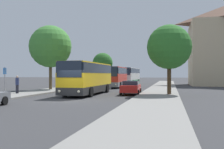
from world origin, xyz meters
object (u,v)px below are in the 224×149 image
Objects in this scene: tree_left_near at (103,63)px; tree_right_near at (169,47)px; bus_rear at (130,76)px; parked_car_right_near at (131,87)px; pedestrian_waiting_near at (17,84)px; bus_middle at (116,77)px; bus_front at (88,78)px; tree_left_far at (50,47)px; bus_stop_sign at (5,78)px.

tree_right_near is (14.16, -27.63, 0.32)m from tree_left_near.
parked_car_right_near is (4.47, -28.21, -1.09)m from bus_rear.
parked_car_right_near is at bearing 83.87° from pedestrian_waiting_near.
bus_front is at bearing -91.47° from bus_middle.
parked_car_right_near is at bearing -23.34° from tree_left_far.
pedestrian_waiting_near is at bearing 11.86° from parked_car_right_near.
bus_middle is at bearing 71.97° from bus_stop_sign.
tree_left_far reaches higher than tree_left_near.
bus_middle is 2.45× the size of parked_car_right_near.
bus_front is 8.23m from bus_stop_sign.
tree_right_near is at bearing 78.67° from pedestrian_waiting_near.
bus_rear is at bearing 90.24° from bus_front.
bus_middle is at bearing -89.30° from bus_rear.
parked_car_right_near is 11.96m from pedestrian_waiting_near.
bus_middle is at bearing 138.30° from pedestrian_waiting_near.
bus_stop_sign is at bearing 24.21° from parked_car_right_near.
tree_left_near is 0.94× the size of tree_right_near.
tree_left_near is 31.05m from tree_right_near.
tree_left_far is at bearing -93.76° from tree_left_near.
bus_front is 0.88× the size of bus_rear.
bus_rear reaches higher than bus_front.
tree_left_far is at bearing 92.39° from bus_stop_sign.
bus_rear is 31.90m from pedestrian_waiting_near.
pedestrian_waiting_near is (-6.93, -17.45, -0.67)m from bus_middle.
bus_front is at bearing 86.37° from pedestrian_waiting_near.
bus_middle is at bearing 119.81° from tree_right_near.
pedestrian_waiting_near is 0.22× the size of tree_left_far.
parked_car_right_near is 13.68m from tree_left_far.
tree_right_near reaches higher than bus_rear.
bus_front is 1.03× the size of bus_middle.
tree_left_far is at bearing -25.38° from parked_car_right_near.
bus_middle is 5.64× the size of pedestrian_waiting_near.
bus_stop_sign is (-6.55, -20.11, 0.03)m from bus_middle.
bus_middle is 12.52m from tree_left_far.
bus_middle reaches higher than bus_stop_sign.
bus_stop_sign is 0.40× the size of tree_left_near.
bus_front reaches higher than parked_car_right_near.
tree_left_near reaches higher than bus_front.
tree_left_far reaches higher than bus_middle.
bus_stop_sign reaches higher than pedestrian_waiting_near.
tree_left_far is at bearing 160.54° from tree_right_near.
tree_left_near is at bearing 157.30° from pedestrian_waiting_near.
tree_left_near is at bearing 86.24° from tree_left_far.
parked_car_right_near is at bearing -79.44° from bus_rear.
tree_right_near is (8.46, 0.29, 3.10)m from bus_front.
bus_front is 4.68m from parked_car_right_near.
tree_right_near is at bearing 170.91° from parked_car_right_near.
bus_middle reaches higher than parked_car_right_near.
parked_car_right_near is 29.24m from tree_left_near.
tree_left_far is at bearing -105.67° from bus_rear.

